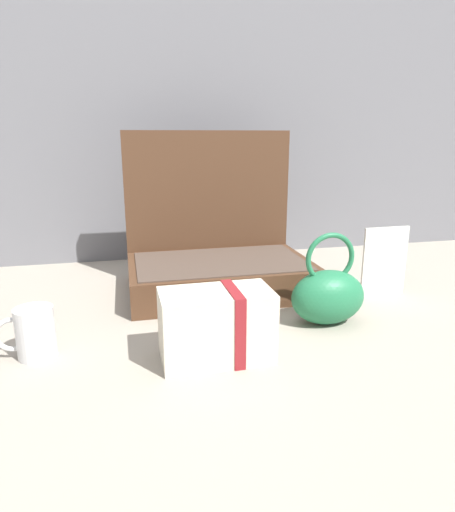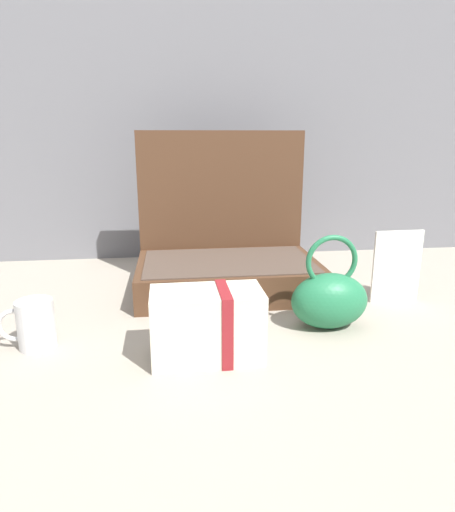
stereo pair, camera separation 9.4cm
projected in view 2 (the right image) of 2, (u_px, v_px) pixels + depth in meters
The scene contains 7 objects.
ground_plane at pixel (215, 319), 0.99m from camera, with size 6.00×6.00×0.00m, color #9E9384.
back_wall at pixel (195, 33), 1.37m from camera, with size 3.20×0.06×1.40m, color slate.
open_suitcase at pixel (226, 254), 1.19m from camera, with size 0.46×0.32×0.41m.
teal_pouch_handbag at pixel (329, 298), 0.93m from camera, with size 0.16×0.10×0.20m.
cream_toiletry_bag at pixel (209, 324), 0.81m from camera, with size 0.20×0.11×0.13m.
coffee_mug at pixel (34, 324), 0.85m from camera, with size 0.11×0.07×0.10m.
info_card_left at pixel (397, 266), 1.08m from camera, with size 0.12×0.01×0.18m, color white.
Camera 2 is at (-0.09, -0.92, 0.40)m, focal length 31.27 mm.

